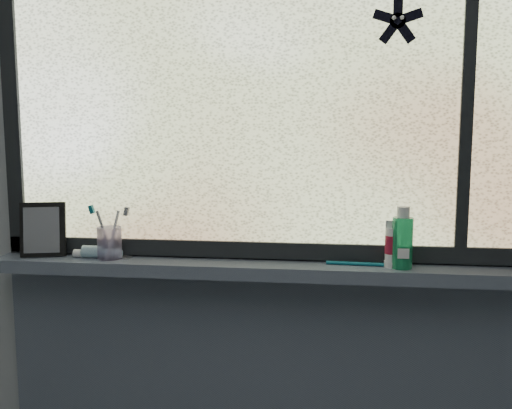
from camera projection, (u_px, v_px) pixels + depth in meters
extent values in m
cube|color=#9EA3A8|center=(258.00, 184.00, 1.75)|extent=(3.00, 0.01, 2.50)
cube|color=#50596B|center=(255.00, 269.00, 1.71)|extent=(1.62, 0.14, 0.04)
cube|color=silver|center=(257.00, 91.00, 1.69)|extent=(1.50, 0.01, 1.00)
cube|color=black|center=(257.00, 250.00, 1.75)|extent=(1.60, 0.03, 0.05)
cube|color=black|center=(12.00, 93.00, 1.78)|extent=(0.05, 0.03, 1.10)
cube|color=black|center=(467.00, 89.00, 1.61)|extent=(0.03, 0.03, 1.00)
cube|color=black|center=(43.00, 229.00, 1.78)|extent=(0.15, 0.10, 0.17)
cylinder|color=#AE9DD0|center=(110.00, 243.00, 1.76)|extent=(0.08, 0.08, 0.10)
cylinder|color=#20A565|center=(402.00, 238.00, 1.63)|extent=(0.06, 0.06, 0.15)
cylinder|color=silver|center=(392.00, 242.00, 1.65)|extent=(0.05, 0.05, 0.10)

